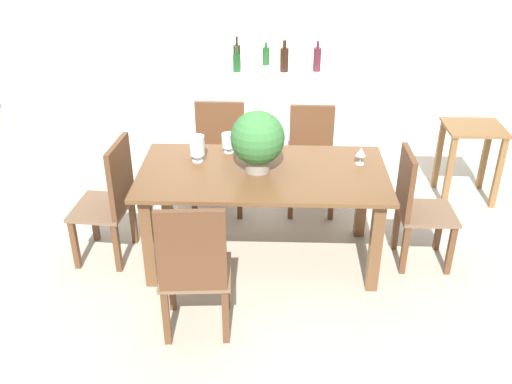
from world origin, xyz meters
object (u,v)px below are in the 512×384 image
Objects in this scene: chair_foot_end at (416,204)px; chair_far_left at (219,150)px; chair_far_right at (311,153)px; chair_near_left at (194,267)px; flower_centerpiece at (257,139)px; dining_table at (263,186)px; wine_glass at (361,152)px; wine_bottle_tall at (266,56)px; wine_bottle_dark at (317,59)px; kitchen_counter at (293,116)px; wine_bottle_green at (284,59)px; crystal_vase_center_near at (197,146)px; side_table at (471,147)px; crystal_vase_left at (229,141)px; wine_bottle_amber at (237,62)px; chair_head_end at (112,196)px; wine_bottle_clear at (237,55)px.

chair_far_left is at bearing 59.39° from chair_foot_end.
chair_near_left is (-0.81, -1.79, 0.04)m from chair_far_right.
flower_centerpiece is (-0.45, -0.88, 0.51)m from chair_far_right.
wine_glass is (0.72, 0.14, 0.22)m from dining_table.
flower_centerpiece is at bearing -66.76° from chair_far_left.
dining_table is 8.17× the size of wine_bottle_tall.
wine_glass is 1.94m from wine_bottle_tall.
chair_far_left is at bearing -137.00° from wine_bottle_dark.
wine_glass is 1.77m from kitchen_counter.
chair_far_right is at bearing -73.10° from wine_bottle_green.
dining_table is 6.06× the size of wine_bottle_green.
dining_table is 1.78m from wine_bottle_green.
flower_centerpiece is 1.51× the size of wine_bottle_green.
chair_far_right is 1.26m from wine_bottle_tall.
chair_near_left is at bearing -84.89° from crystal_vase_center_near.
side_table is (1.38, -0.67, -0.61)m from wine_bottle_dark.
chair_near_left reaches higher than dining_table.
crystal_vase_left is 1.02m from wine_glass.
wine_bottle_amber is (-1.44, 1.69, 0.58)m from chair_foot_end.
dining_table is 1.15m from chair_foot_end.
chair_far_right is 0.96m from crystal_vase_left.
wine_bottle_tall reaches higher than flower_centerpiece.
wine_bottle_amber is (-0.46, -0.02, -0.03)m from wine_bottle_green.
chair_far_right is at bearing -81.12° from kitchen_counter.
chair_far_right is 1.97m from chair_near_left.
dining_table is 1.77m from wine_bottle_amber.
chair_head_end is 1.37× the size of side_table.
wine_glass is 0.60× the size of wine_bottle_tall.
chair_far_right is at bearing -53.26° from wine_bottle_clear.
crystal_vase_left is at bearing -99.19° from wine_bottle_tall.
wine_bottle_clear reaches higher than crystal_vase_left.
wine_bottle_green is 1.92m from side_table.
crystal_vase_left is at bearing -88.99° from wine_bottle_clear.
crystal_vase_left reaches higher than side_table.
dining_table is 1.86× the size of chair_head_end.
wine_bottle_clear reaches higher than chair_far_right.
kitchen_counter is 0.64m from wine_bottle_green.
wine_glass is 1.50m from side_table.
chair_far_left is at bearing 112.51° from flower_centerpiece.
wine_bottle_dark is (0.48, 1.73, 0.47)m from dining_table.
wine_glass reaches higher than side_table.
chair_near_left is 1.07× the size of chair_foot_end.
chair_foot_end is (1.14, -0.00, -0.13)m from dining_table.
wine_bottle_green is at bearing 147.70° from chair_head_end.
wine_bottle_green is 0.29m from wine_bottle_tall.
chair_far_right is at bearing 65.30° from dining_table.
wine_bottle_green reaches higher than chair_far_right.
flower_centerpiece reaches higher than dining_table.
chair_far_left is 1.16m from wine_bottle_green.
chair_far_right is at bearing -94.83° from wine_bottle_dark.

